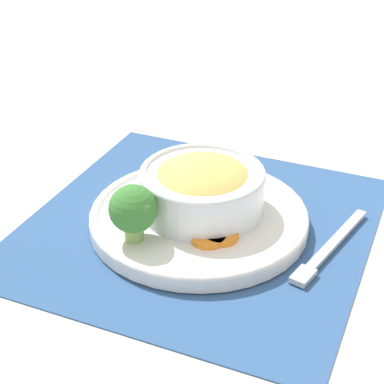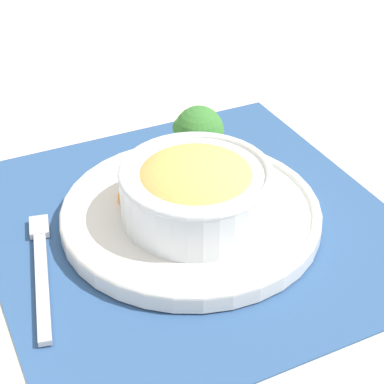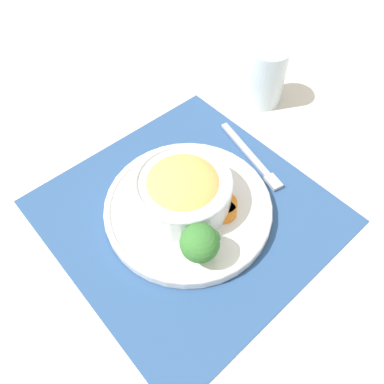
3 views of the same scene
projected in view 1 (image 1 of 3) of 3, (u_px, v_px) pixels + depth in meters
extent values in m
plane|color=beige|center=(199.00, 227.00, 0.83)|extent=(4.00, 4.00, 0.00)
cube|color=#2D5184|center=(199.00, 225.00, 0.82)|extent=(0.44, 0.44, 0.00)
cylinder|color=white|center=(199.00, 219.00, 0.82)|extent=(0.28, 0.28, 0.02)
torus|color=white|center=(199.00, 214.00, 0.82)|extent=(0.28, 0.28, 0.01)
cylinder|color=silver|center=(202.00, 191.00, 0.81)|extent=(0.16, 0.16, 0.05)
torus|color=silver|center=(202.00, 173.00, 0.80)|extent=(0.16, 0.16, 0.01)
ellipsoid|color=#E0B75B|center=(202.00, 182.00, 0.80)|extent=(0.13, 0.13, 0.06)
cylinder|color=#84AD5B|center=(134.00, 231.00, 0.76)|extent=(0.02, 0.02, 0.02)
sphere|color=#387A33|center=(133.00, 209.00, 0.75)|extent=(0.06, 0.06, 0.06)
sphere|color=#387A33|center=(143.00, 211.00, 0.73)|extent=(0.03, 0.03, 0.03)
sphere|color=#387A33|center=(124.00, 202.00, 0.75)|extent=(0.02, 0.02, 0.02)
cylinder|color=orange|center=(208.00, 237.00, 0.76)|extent=(0.04, 0.04, 0.01)
cylinder|color=orange|center=(221.00, 235.00, 0.77)|extent=(0.04, 0.04, 0.01)
cube|color=#B7B7BC|center=(332.00, 244.00, 0.78)|extent=(0.06, 0.18, 0.01)
cube|color=#B7B7BC|center=(303.00, 276.00, 0.73)|extent=(0.03, 0.04, 0.01)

